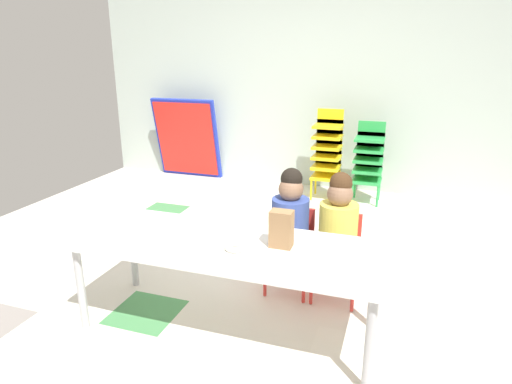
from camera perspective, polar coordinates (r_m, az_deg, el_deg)
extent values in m
cube|color=silver|center=(3.70, -0.42, -9.37)|extent=(5.78, 4.84, 0.02)
cube|color=silver|center=(2.78, 11.81, -19.73)|extent=(0.43, 0.43, 0.00)
cube|color=#478C51|center=(4.99, -11.77, -2.33)|extent=(0.43, 0.43, 0.00)
cube|color=#478C51|center=(3.17, -14.00, -14.75)|extent=(0.43, 0.43, 0.00)
cube|color=silver|center=(5.35, -9.36, -0.78)|extent=(0.43, 0.43, 0.00)
cube|color=#B2C1B7|center=(5.66, 7.84, 13.17)|extent=(5.78, 0.10, 2.49)
cube|color=white|center=(2.66, -3.66, -6.87)|extent=(1.90, 0.69, 0.04)
cylinder|color=#B2B2B7|center=(3.00, -21.61, -11.43)|extent=(0.05, 0.05, 0.55)
cylinder|color=#B2B2B7|center=(2.40, 14.39, -18.60)|extent=(0.05, 0.05, 0.55)
cylinder|color=#B2B2B7|center=(3.40, -15.52, -7.31)|extent=(0.05, 0.05, 0.55)
cylinder|color=#B2B2B7|center=(2.88, 15.39, -12.08)|extent=(0.05, 0.05, 0.55)
cube|color=red|center=(3.19, 4.31, -7.88)|extent=(0.32, 0.30, 0.03)
cube|color=red|center=(3.27, 5.04, -4.42)|extent=(0.29, 0.02, 0.30)
cylinder|color=#384C99|center=(3.10, 4.40, -4.22)|extent=(0.26, 0.26, 0.38)
sphere|color=#8C664C|center=(3.02, 4.52, 0.37)|extent=(0.17, 0.17, 0.17)
sphere|color=black|center=(3.01, 4.61, 1.71)|extent=(0.15, 0.15, 0.15)
cylinder|color=red|center=(3.18, 1.16, -10.95)|extent=(0.02, 0.02, 0.28)
cylinder|color=red|center=(3.12, 6.17, -11.68)|extent=(0.02, 0.02, 0.28)
cylinder|color=red|center=(3.40, 2.50, -8.95)|extent=(0.02, 0.02, 0.28)
cylinder|color=red|center=(3.35, 7.17, -9.58)|extent=(0.02, 0.02, 0.28)
cube|color=red|center=(3.14, 10.27, -8.62)|extent=(0.32, 0.30, 0.03)
cube|color=red|center=(3.21, 10.83, -5.08)|extent=(0.29, 0.02, 0.30)
cylinder|color=#D8C64C|center=(3.05, 10.49, -4.91)|extent=(0.30, 0.30, 0.38)
sphere|color=#8C664C|center=(2.96, 10.77, -0.25)|extent=(0.17, 0.17, 0.17)
sphere|color=#472D19|center=(2.95, 10.88, 1.11)|extent=(0.15, 0.15, 0.15)
cylinder|color=red|center=(3.11, 7.14, -11.81)|extent=(0.02, 0.02, 0.28)
cylinder|color=red|center=(3.08, 12.36, -12.46)|extent=(0.02, 0.02, 0.28)
cylinder|color=red|center=(3.34, 8.07, -9.70)|extent=(0.02, 0.02, 0.28)
cylinder|color=red|center=(3.31, 12.91, -10.27)|extent=(0.02, 0.02, 0.28)
cube|color=yellow|center=(5.28, 8.93, 1.92)|extent=(0.32, 0.30, 0.03)
cube|color=yellow|center=(5.39, 9.24, 3.22)|extent=(0.30, 0.02, 0.18)
cube|color=yellow|center=(5.25, 8.99, 3.18)|extent=(0.32, 0.30, 0.03)
cube|color=yellow|center=(5.36, 9.30, 4.46)|extent=(0.30, 0.02, 0.18)
cube|color=yellow|center=(5.22, 9.06, 4.46)|extent=(0.32, 0.30, 0.03)
cube|color=yellow|center=(5.34, 9.37, 5.72)|extent=(0.30, 0.02, 0.18)
cube|color=yellow|center=(5.20, 9.12, 5.74)|extent=(0.32, 0.30, 0.03)
cube|color=yellow|center=(5.32, 9.43, 6.98)|extent=(0.30, 0.02, 0.18)
cube|color=yellow|center=(5.17, 9.18, 7.04)|extent=(0.32, 0.30, 0.03)
cube|color=yellow|center=(5.29, 9.50, 8.26)|extent=(0.30, 0.02, 0.18)
cube|color=yellow|center=(5.15, 9.25, 8.36)|extent=(0.32, 0.30, 0.03)
cube|color=yellow|center=(5.28, 9.56, 9.54)|extent=(0.30, 0.02, 0.18)
cylinder|color=yellow|center=(5.22, 7.10, 0.32)|extent=(0.02, 0.02, 0.26)
cylinder|color=yellow|center=(5.17, 10.13, 0.02)|extent=(0.02, 0.02, 0.26)
cylinder|color=yellow|center=(5.46, 7.67, 1.09)|extent=(0.02, 0.02, 0.26)
cylinder|color=yellow|center=(5.42, 10.57, 0.81)|extent=(0.02, 0.02, 0.26)
cube|color=green|center=(5.23, 14.06, 1.43)|extent=(0.32, 0.30, 0.03)
cube|color=green|center=(5.34, 14.27, 2.76)|extent=(0.30, 0.02, 0.18)
cube|color=green|center=(5.20, 14.16, 2.70)|extent=(0.32, 0.30, 0.03)
cube|color=green|center=(5.31, 14.37, 4.01)|extent=(0.30, 0.02, 0.18)
cube|color=green|center=(5.17, 14.26, 3.99)|extent=(0.32, 0.30, 0.03)
cube|color=green|center=(5.28, 14.47, 5.27)|extent=(0.30, 0.02, 0.18)
cube|color=green|center=(5.14, 14.36, 5.29)|extent=(0.32, 0.30, 0.03)
cube|color=green|center=(5.26, 14.57, 6.55)|extent=(0.30, 0.02, 0.18)
cube|color=green|center=(5.12, 14.46, 6.60)|extent=(0.32, 0.30, 0.03)
cube|color=green|center=(5.24, 14.67, 7.83)|extent=(0.30, 0.02, 0.18)
cylinder|color=green|center=(5.15, 12.27, -0.19)|extent=(0.02, 0.02, 0.26)
cylinder|color=green|center=(5.13, 15.37, -0.49)|extent=(0.02, 0.02, 0.26)
cylinder|color=green|center=(5.40, 12.61, 0.62)|extent=(0.02, 0.02, 0.26)
cylinder|color=green|center=(5.38, 15.57, 0.33)|extent=(0.02, 0.02, 0.26)
cube|color=#1E33BF|center=(6.15, -8.85, 6.81)|extent=(0.90, 0.28, 1.09)
cube|color=red|center=(6.12, -9.00, 6.75)|extent=(0.83, 0.23, 0.99)
cube|color=#9E754C|center=(2.56, 3.29, -4.77)|extent=(0.13, 0.09, 0.22)
cylinder|color=white|center=(2.54, -2.71, -7.52)|extent=(0.18, 0.18, 0.01)
cylinder|color=white|center=(2.68, -12.44, -6.59)|extent=(0.18, 0.18, 0.01)
torus|color=white|center=(2.53, -2.72, -7.09)|extent=(0.12, 0.12, 0.03)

